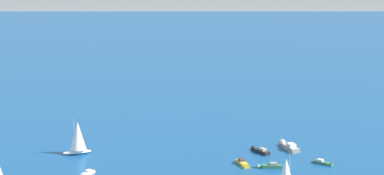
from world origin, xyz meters
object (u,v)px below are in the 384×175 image
motorboat_inshore (260,151)px  motorboat_outer_ring_d (268,166)px  motorboat_near_centre (324,163)px  motorboat_trailing (86,174)px  motorboat_outer_ring_c (288,146)px  sailboat_mid_cluster (78,138)px  motorboat_outer_ring_a (243,163)px

motorboat_inshore → motorboat_outer_ring_d: bearing=-53.4°
motorboat_near_centre → motorboat_outer_ring_d: (-12.65, -12.71, 0.08)m
motorboat_trailing → motorboat_outer_ring_c: bearing=57.8°
motorboat_near_centre → sailboat_mid_cluster: sailboat_mid_cluster is taller
motorboat_trailing → motorboat_outer_ring_d: (41.16, 36.16, 0.10)m
sailboat_mid_cluster → motorboat_outer_ring_d: sailboat_mid_cluster is taller
motorboat_outer_ring_c → motorboat_outer_ring_d: (4.03, -22.70, -0.28)m
motorboat_near_centre → motorboat_trailing: (-53.82, -48.87, -0.02)m
motorboat_near_centre → motorboat_trailing: motorboat_near_centre is taller
motorboat_outer_ring_d → motorboat_outer_ring_a: bearing=-165.0°
motorboat_trailing → motorboat_outer_ring_d: bearing=41.3°
sailboat_mid_cluster → motorboat_outer_ring_a: (51.04, 19.08, -4.93)m
motorboat_near_centre → motorboat_trailing: bearing=-137.8°
motorboat_inshore → motorboat_trailing: 58.60m
motorboat_trailing → sailboat_mid_cluster: (-17.56, 15.02, 5.05)m
motorboat_near_centre → motorboat_outer_ring_d: motorboat_outer_ring_d is taller
motorboat_outer_ring_a → motorboat_outer_ring_c: (3.65, 24.76, 0.25)m
motorboat_inshore → sailboat_mid_cluster: (-48.68, -34.63, 4.90)m
motorboat_near_centre → motorboat_outer_ring_c: (-16.68, 9.99, 0.35)m
motorboat_near_centre → motorboat_inshore: bearing=178.0°
motorboat_trailing → sailboat_mid_cluster: size_ratio=0.51×
motorboat_near_centre → motorboat_inshore: size_ratio=0.79×
motorboat_outer_ring_d → motorboat_trailing: bearing=-138.7°
motorboat_near_centre → motorboat_outer_ring_c: size_ratio=0.64×
motorboat_outer_ring_c → motorboat_outer_ring_d: motorboat_outer_ring_c is taller
motorboat_trailing → motorboat_outer_ring_c: (37.13, 58.86, 0.37)m
sailboat_mid_cluster → motorboat_trailing: bearing=-40.5°
motorboat_near_centre → motorboat_outer_ring_a: motorboat_outer_ring_a is taller
motorboat_inshore → motorboat_outer_ring_c: bearing=56.9°
motorboat_trailing → motorboat_outer_ring_c: motorboat_outer_ring_c is taller
motorboat_inshore → motorboat_near_centre: bearing=-2.0°
motorboat_outer_ring_a → motorboat_outer_ring_c: bearing=81.6°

